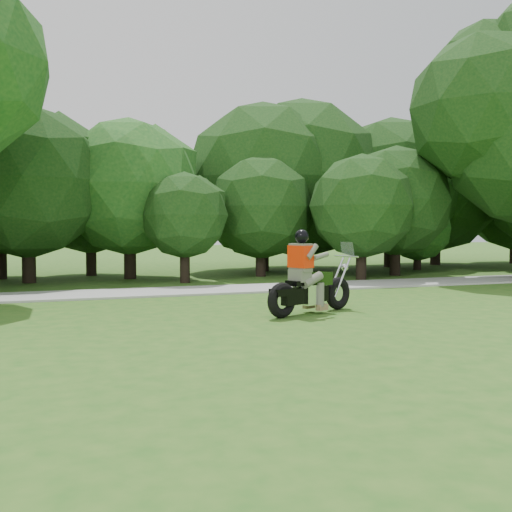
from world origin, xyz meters
TOP-DOWN VIEW (x-y plane):
  - ground at (0.00, 0.00)m, footprint 100.00×100.00m
  - walkway at (0.00, 8.00)m, footprint 60.00×2.20m
  - tree_line at (0.61, 14.66)m, footprint 39.15×12.22m
  - chopper_motorcycle at (-0.77, 2.71)m, footprint 2.62×1.51m

SIDE VIEW (x-z plane):
  - ground at x=0.00m, z-range 0.00..0.00m
  - walkway at x=0.00m, z-range 0.00..0.06m
  - chopper_motorcycle at x=-0.77m, z-range -0.25..1.69m
  - tree_line at x=0.61m, z-range -0.24..7.72m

